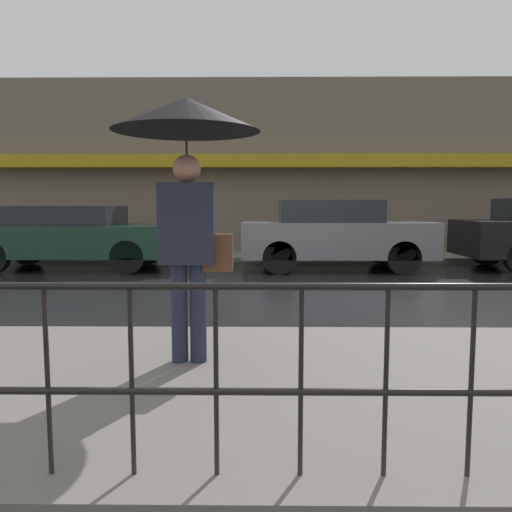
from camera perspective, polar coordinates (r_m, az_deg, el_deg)
ground_plane at (r=8.79m, az=3.13°, el=-3.36°), size 80.00×80.00×0.00m
sidewalk_near at (r=3.88m, az=6.52°, el=-14.53°), size 28.00×3.17×0.11m
sidewalk_far at (r=13.17m, az=2.29°, el=-0.05°), size 28.00×1.93×0.11m
lane_marking at (r=8.79m, az=3.13°, el=-3.34°), size 25.20×0.12×0.01m
building_storefront at (r=14.22m, az=2.20°, el=10.09°), size 28.00×0.85×4.90m
railing_foreground at (r=2.41m, az=10.01°, el=-11.01°), size 12.00×0.04×0.93m
pedestrian at (r=4.09m, az=-7.88°, el=12.18°), size 1.18×1.18×2.14m
car_dark_green at (r=11.68m, az=-20.31°, el=2.19°), size 4.50×1.81×1.39m
car_grey at (r=11.02m, az=8.90°, el=2.54°), size 4.05×1.90×1.51m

